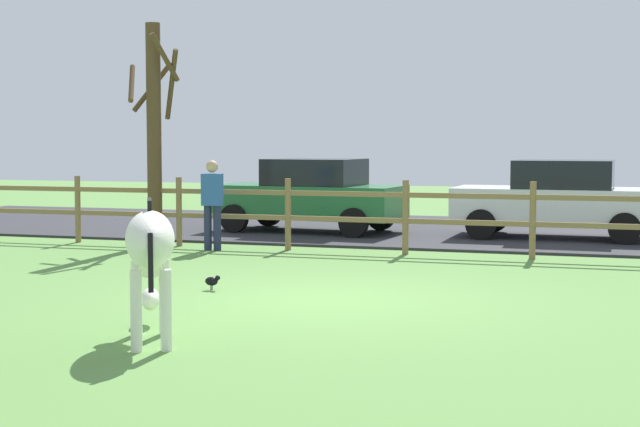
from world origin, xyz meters
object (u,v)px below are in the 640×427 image
(zebra, at_px, (150,249))
(parked_car_white, at_px, (557,198))
(crow_on_grass, at_px, (212,281))
(visitor_left_of_tree, at_px, (212,201))
(parked_car_green, at_px, (310,195))
(bare_tree, at_px, (154,128))

(zebra, distance_m, parked_car_white, 11.61)
(crow_on_grass, xyz_separation_m, visitor_left_of_tree, (-1.90, 4.27, 0.78))
(crow_on_grass, bearing_deg, parked_car_green, 98.61)
(bare_tree, distance_m, parked_car_green, 3.94)
(crow_on_grass, xyz_separation_m, parked_car_green, (-1.17, 7.75, 0.72))
(bare_tree, relative_size, visitor_left_of_tree, 2.56)
(visitor_left_of_tree, bearing_deg, crow_on_grass, -66.03)
(zebra, height_order, parked_car_green, parked_car_green)
(crow_on_grass, bearing_deg, visitor_left_of_tree, 113.97)
(parked_car_white, xyz_separation_m, parked_car_green, (-5.14, -0.25, 0.00))
(parked_car_white, relative_size, visitor_left_of_tree, 2.46)
(bare_tree, bearing_deg, crow_on_grass, -55.18)
(bare_tree, height_order, parked_car_green, bare_tree)
(zebra, bearing_deg, parked_car_green, 99.96)
(visitor_left_of_tree, bearing_deg, parked_car_white, 32.45)
(bare_tree, xyz_separation_m, parked_car_green, (2.11, 3.03, -1.39))
(parked_car_white, bearing_deg, zebra, -106.12)
(crow_on_grass, height_order, parked_car_white, parked_car_white)
(zebra, height_order, visitor_left_of_tree, visitor_left_of_tree)
(bare_tree, bearing_deg, visitor_left_of_tree, -18.01)
(parked_car_green, bearing_deg, parked_car_white, 2.79)
(parked_car_white, xyz_separation_m, visitor_left_of_tree, (-5.87, -3.73, 0.06))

